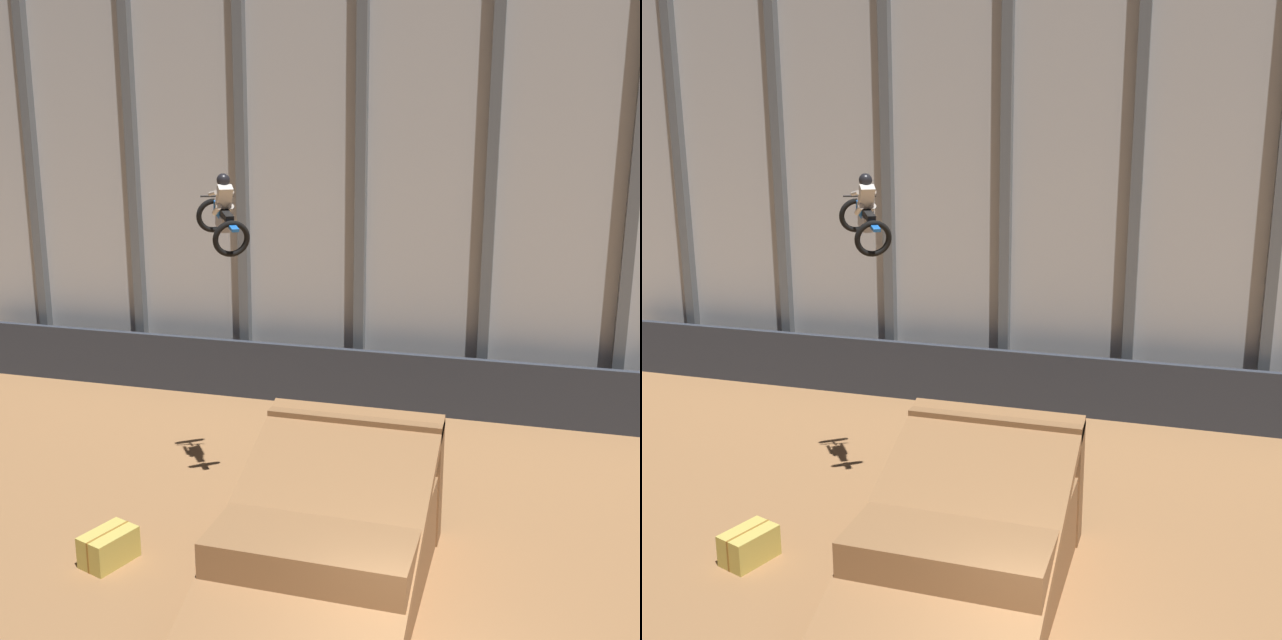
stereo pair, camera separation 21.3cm
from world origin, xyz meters
The scene contains 5 objects.
arena_back_wall centered at (0.00, 12.07, 6.38)m, with size 32.00×0.40×12.76m.
lower_barrier centered at (0.00, 11.08, 0.82)m, with size 31.36×0.20×1.64m.
dirt_ramp centered at (-1.77, 3.23, 0.82)m, with size 3.20×5.40×2.45m.
rider_bike_solo centered at (-4.78, 5.95, 5.66)m, with size 1.58×1.74×1.60m.
hay_bale_trackside centered at (-5.57, 2.43, 0.28)m, with size 0.84×1.04×0.57m.
Camera 1 is at (1.17, -7.71, 7.11)m, focal length 42.00 mm.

